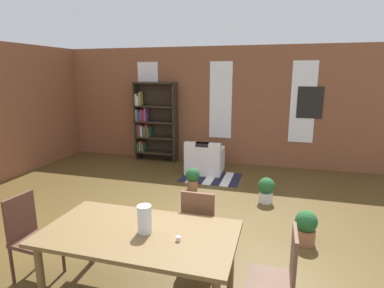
{
  "coord_description": "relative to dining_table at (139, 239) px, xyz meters",
  "views": [
    {
      "loc": [
        1.41,
        -3.42,
        2.23
      ],
      "look_at": [
        0.02,
        1.53,
        1.06
      ],
      "focal_mm": 29.22,
      "sensor_mm": 36.0,
      "label": 1
    }
  ],
  "objects": [
    {
      "name": "ground_plane",
      "position": [
        -0.17,
        0.92,
        -0.67
      ],
      "size": [
        10.88,
        10.88,
        0.0
      ],
      "primitive_type": "plane",
      "color": "#533F1D"
    },
    {
      "name": "back_wall_brick",
      "position": [
        -0.17,
        5.16,
        0.76
      ],
      "size": [
        9.19,
        0.12,
        2.86
      ],
      "primitive_type": "cube",
      "color": "brown",
      "rests_on": "ground"
    },
    {
      "name": "window_pane_0",
      "position": [
        -2.08,
        5.09,
        0.91
      ],
      "size": [
        0.55,
        0.02,
        1.86
      ],
      "primitive_type": "cube",
      "color": "white"
    },
    {
      "name": "window_pane_1",
      "position": [
        -0.17,
        5.09,
        0.91
      ],
      "size": [
        0.55,
        0.02,
        1.86
      ],
      "primitive_type": "cube",
      "color": "white"
    },
    {
      "name": "window_pane_2",
      "position": [
        1.74,
        5.09,
        0.91
      ],
      "size": [
        0.55,
        0.02,
        1.86
      ],
      "primitive_type": "cube",
      "color": "white"
    },
    {
      "name": "dining_table",
      "position": [
        0.0,
        0.0,
        0.0
      ],
      "size": [
        1.87,
        1.0,
        0.75
      ],
      "color": "brown",
      "rests_on": "ground"
    },
    {
      "name": "vase_on_table",
      "position": [
        0.06,
        0.0,
        0.21
      ],
      "size": [
        0.14,
        0.14,
        0.27
      ],
      "primitive_type": "cylinder",
      "color": "silver",
      "rests_on": "dining_table"
    },
    {
      "name": "tealight_candle_0",
      "position": [
        0.42,
        -0.06,
        0.1
      ],
      "size": [
        0.04,
        0.04,
        0.04
      ],
      "primitive_type": "cylinder",
      "color": "silver",
      "rests_on": "dining_table"
    },
    {
      "name": "dining_chair_head_right",
      "position": [
        1.31,
        0.0,
        -0.15
      ],
      "size": [
        0.4,
        0.4,
        0.95
      ],
      "color": "brown",
      "rests_on": "ground"
    },
    {
      "name": "dining_chair_far_right",
      "position": [
        0.42,
        0.73,
        -0.15
      ],
      "size": [
        0.4,
        0.4,
        0.95
      ],
      "color": "brown",
      "rests_on": "ground"
    },
    {
      "name": "dining_chair_head_left",
      "position": [
        -1.31,
        0.01,
        -0.15
      ],
      "size": [
        0.43,
        0.43,
        0.95
      ],
      "color": "#513025",
      "rests_on": "ground"
    },
    {
      "name": "bookshelf_tall",
      "position": [
        -1.9,
        4.91,
        0.34
      ],
      "size": [
        1.09,
        0.33,
        2.01
      ],
      "color": "#2D2319",
      "rests_on": "ground"
    },
    {
      "name": "armchair_white",
      "position": [
        -0.35,
        4.21,
        -0.39
      ],
      "size": [
        0.83,
        0.83,
        0.75
      ],
      "color": "silver",
      "rests_on": "ground"
    },
    {
      "name": "potted_plant_by_shelf",
      "position": [
        1.66,
        1.56,
        -0.43
      ],
      "size": [
        0.29,
        0.29,
        0.46
      ],
      "color": "#9E6042",
      "rests_on": "ground"
    },
    {
      "name": "potted_plant_corner",
      "position": [
        -0.32,
        3.08,
        -0.43
      ],
      "size": [
        0.28,
        0.28,
        0.43
      ],
      "color": "#9E6042",
      "rests_on": "ground"
    },
    {
      "name": "potted_plant_window",
      "position": [
        1.09,
        2.82,
        -0.43
      ],
      "size": [
        0.29,
        0.29,
        0.45
      ],
      "color": "silver",
      "rests_on": "ground"
    },
    {
      "name": "striped_rug",
      "position": [
        -0.13,
        3.85,
        -0.66
      ],
      "size": [
        1.27,
        0.94,
        0.01
      ],
      "color": "#1E1E33",
      "rests_on": "ground"
    },
    {
      "name": "framed_picture",
      "position": [
        1.89,
        5.09,
        0.91
      ],
      "size": [
        0.56,
        0.03,
        0.72
      ],
      "primitive_type": "cube",
      "color": "black"
    }
  ]
}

